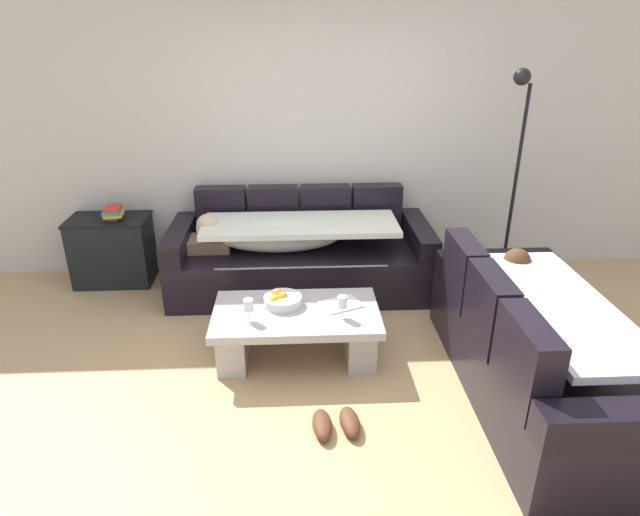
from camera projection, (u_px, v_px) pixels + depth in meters
ground_plane at (337, 397)px, 3.55m from camera, size 14.00×14.00×0.00m
back_wall at (321, 132)px, 4.97m from camera, size 9.00×0.10×2.70m
couch_along_wall at (297, 255)px, 4.89m from camera, size 2.33×0.92×0.88m
couch_near_window at (536, 347)px, 3.49m from camera, size 0.92×2.03×0.88m
coffee_table at (296, 328)px, 3.90m from camera, size 1.20×0.68×0.38m
fruit_bowl at (282, 300)px, 3.91m from camera, size 0.28×0.28×0.10m
wine_glass_near_left at (248, 306)px, 3.67m from camera, size 0.07×0.07×0.17m
wine_glass_near_right at (342, 303)px, 3.71m from camera, size 0.07×0.07×0.17m
open_magazine at (341, 304)px, 3.93m from camera, size 0.34×0.30×0.01m
side_cabinet at (113, 250)px, 5.02m from camera, size 0.72×0.44×0.64m
book_stack_on_cabinet at (113, 212)px, 4.87m from camera, size 0.20×0.23×0.11m
floor_lamp at (514, 167)px, 4.69m from camera, size 0.33×0.31×1.95m
pair_of_shoes at (336, 423)px, 3.25m from camera, size 0.31×0.29×0.09m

